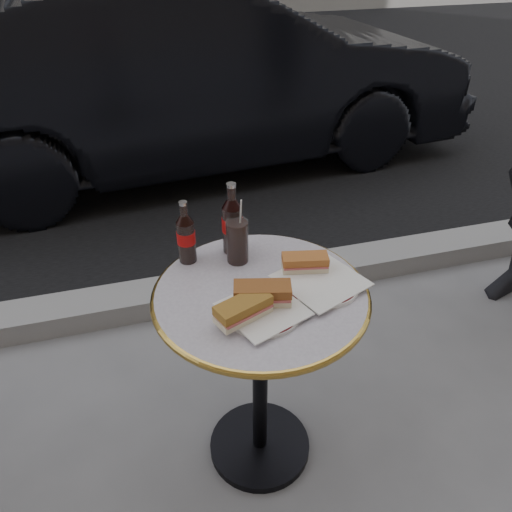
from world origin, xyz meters
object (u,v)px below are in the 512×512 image
object	(u,v)px
plate_right	(320,282)
cola_glass	(237,241)
parked_car	(192,74)
bistro_table	(260,379)
cola_bottle_left	(186,232)
plate_left	(263,311)
cola_bottle_right	(232,218)

from	to	relation	value
plate_right	cola_glass	world-z (taller)	cola_glass
cola_glass	parked_car	xyz separation A→B (m)	(0.27, 2.43, -0.14)
bistro_table	plate_right	size ratio (longest dim) A/B	3.23
plate_right	parked_car	bearing A→B (deg)	88.55
cola_bottle_left	cola_glass	xyz separation A→B (m)	(0.15, -0.04, -0.03)
plate_left	cola_bottle_left	distance (m)	0.35
bistro_table	cola_glass	size ratio (longest dim) A/B	5.23
cola_bottle_right	cola_glass	size ratio (longest dim) A/B	1.68
plate_left	parked_car	xyz separation A→B (m)	(0.26, 2.69, -0.08)
plate_right	cola_bottle_left	xyz separation A→B (m)	(-0.35, 0.22, 0.10)
cola_bottle_left	plate_left	bearing A→B (deg)	-62.87
plate_left	cola_bottle_left	xyz separation A→B (m)	(-0.15, 0.30, 0.10)
plate_right	cola_bottle_right	size ratio (longest dim) A/B	0.96
bistro_table	plate_left	world-z (taller)	plate_left
cola_bottle_right	cola_glass	xyz separation A→B (m)	(0.00, -0.06, -0.05)
bistro_table	cola_bottle_left	xyz separation A→B (m)	(-0.17, 0.21, 0.47)
cola_bottle_right	parked_car	bearing A→B (deg)	83.58
cola_glass	plate_left	bearing A→B (deg)	-88.65
cola_bottle_left	cola_glass	world-z (taller)	cola_bottle_left
cola_glass	parked_car	distance (m)	2.45
parked_car	cola_glass	bearing A→B (deg)	168.36
cola_glass	parked_car	world-z (taller)	parked_car
plate_left	plate_right	xyz separation A→B (m)	(0.19, 0.08, 0.00)
bistro_table	parked_car	world-z (taller)	parked_car
bistro_table	cola_bottle_left	distance (m)	0.54
cola_bottle_left	cola_bottle_right	xyz separation A→B (m)	(0.15, 0.01, 0.02)
plate_right	cola_bottle_right	distance (m)	0.33
plate_left	cola_glass	distance (m)	0.26
cola_bottle_left	parked_car	size ratio (longest dim) A/B	0.05
bistro_table	plate_left	xyz separation A→B (m)	(-0.02, -0.09, 0.37)
plate_right	parked_car	xyz separation A→B (m)	(0.07, 2.61, -0.08)
cola_bottle_right	parked_car	xyz separation A→B (m)	(0.27, 2.38, -0.19)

